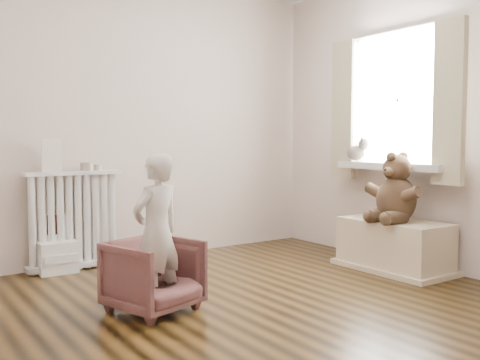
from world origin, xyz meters
TOP-DOWN VIEW (x-y plane):
  - floor at (0.00, 0.00)m, footprint 3.60×3.60m
  - back_wall at (0.00, 1.80)m, footprint 3.60×0.02m
  - right_wall at (1.80, 0.00)m, footprint 0.02×3.60m
  - window at (1.76, 0.30)m, footprint 0.03×0.90m
  - window_sill at (1.67, 0.30)m, footprint 0.22×1.10m
  - curtain_left at (1.65, -0.27)m, footprint 0.06×0.26m
  - curtain_right at (1.65, 0.87)m, footprint 0.06×0.26m
  - radiator at (-0.71, 1.68)m, footprint 0.80×0.15m
  - paper_doll at (-0.88, 1.68)m, footprint 0.16×0.01m
  - tin_a at (-0.58, 1.68)m, footprint 0.11×0.11m
  - tin_b at (-0.50, 1.68)m, footprint 0.09×0.09m
  - toy_vanity at (-0.86, 1.65)m, footprint 0.31×0.22m
  - armchair at (-0.65, 0.26)m, footprint 0.62×0.63m
  - child at (-0.65, 0.21)m, footprint 0.42×0.33m
  - toy_bench at (1.52, 0.13)m, footprint 0.47×0.90m
  - teddy_bear at (1.48, 0.08)m, footprint 0.47×0.36m
  - plush_cat at (1.66, 0.70)m, footprint 0.25×0.30m

SIDE VIEW (x-z plane):
  - floor at x=0.00m, z-range -0.01..0.01m
  - toy_bench at x=1.52m, z-range -0.01..0.41m
  - armchair at x=-0.65m, z-range 0.00..0.46m
  - toy_vanity at x=-0.86m, z-range 0.03..0.52m
  - radiator at x=-0.71m, z-range -0.03..0.81m
  - child at x=-0.65m, z-range 0.02..1.01m
  - teddy_bear at x=1.48m, z-range 0.38..0.96m
  - tin_b at x=-0.50m, z-range 0.84..0.89m
  - window_sill at x=1.67m, z-range 0.84..0.90m
  - tin_a at x=-0.58m, z-range 0.84..0.91m
  - paper_doll at x=-0.88m, z-range 0.84..1.11m
  - plush_cat at x=1.66m, z-range 0.89..1.11m
  - back_wall at x=0.00m, z-range 0.00..2.60m
  - right_wall at x=1.80m, z-range 0.00..2.60m
  - curtain_left at x=1.65m, z-range 0.74..2.04m
  - curtain_right at x=1.65m, z-range 0.74..2.04m
  - window at x=1.76m, z-range 0.90..2.00m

